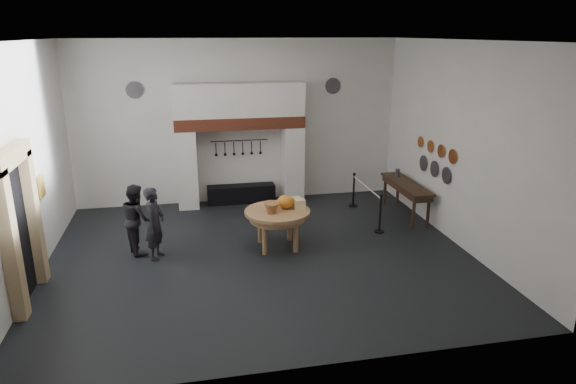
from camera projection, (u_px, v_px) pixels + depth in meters
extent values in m
cube|color=black|center=(261.00, 255.00, 11.18)|extent=(9.00, 8.00, 0.02)
cube|color=silver|center=(258.00, 40.00, 9.84)|extent=(9.00, 8.00, 0.02)
cube|color=white|center=(238.00, 122.00, 14.25)|extent=(9.00, 0.02, 4.50)
cube|color=white|center=(304.00, 223.00, 6.77)|extent=(9.00, 0.02, 4.50)
cube|color=white|center=(23.00, 166.00, 9.65)|extent=(0.02, 8.00, 4.50)
cube|color=white|center=(460.00, 145.00, 11.37)|extent=(0.02, 8.00, 4.50)
cube|color=silver|center=(187.00, 169.00, 13.99)|extent=(0.55, 0.70, 2.15)
cube|color=silver|center=(293.00, 164.00, 14.56)|extent=(0.55, 0.70, 2.15)
cube|color=#9E442B|center=(240.00, 122.00, 13.90)|extent=(3.50, 0.72, 0.32)
cube|color=silver|center=(239.00, 100.00, 13.72)|extent=(3.50, 0.70, 0.90)
cube|color=black|center=(241.00, 194.00, 14.59)|extent=(1.90, 0.45, 0.50)
cylinder|color=black|center=(239.00, 141.00, 14.32)|extent=(1.60, 0.02, 0.02)
cube|color=black|center=(18.00, 234.00, 9.02)|extent=(0.04, 1.10, 2.50)
cube|color=tan|center=(10.00, 247.00, 8.37)|extent=(0.22, 0.30, 2.60)
cube|color=tan|center=(33.00, 218.00, 9.68)|extent=(0.22, 0.30, 2.60)
cube|color=tan|center=(10.00, 157.00, 8.62)|extent=(0.22, 1.70, 0.30)
cube|color=gold|center=(41.00, 186.00, 10.60)|extent=(0.05, 0.34, 0.44)
cylinder|color=tan|center=(277.00, 212.00, 11.37)|extent=(1.86, 1.86, 0.07)
ellipsoid|color=orange|center=(285.00, 202.00, 11.45)|extent=(0.36, 0.36, 0.31)
cube|color=#E1C586|center=(300.00, 204.00, 11.38)|extent=(0.22, 0.22, 0.24)
cube|color=#D2C17D|center=(296.00, 201.00, 11.66)|extent=(0.18, 0.18, 0.20)
cone|color=#9A5F38|center=(272.00, 208.00, 11.16)|extent=(0.41, 0.41, 0.22)
ellipsoid|color=#915D33|center=(270.00, 203.00, 11.65)|extent=(0.31, 0.18, 0.13)
imported|color=black|center=(155.00, 223.00, 10.83)|extent=(0.53, 0.66, 1.58)
imported|color=black|center=(137.00, 219.00, 11.14)|extent=(0.81, 0.91, 1.55)
cube|color=#351F13|center=(406.00, 184.00, 13.33)|extent=(0.55, 2.20, 0.06)
cylinder|color=#4A4A4F|center=(397.00, 173.00, 13.85)|extent=(0.12, 0.12, 0.22)
cylinder|color=#C6662D|center=(453.00, 157.00, 11.64)|extent=(0.03, 0.34, 0.34)
cylinder|color=#C6662D|center=(441.00, 151.00, 12.15)|extent=(0.03, 0.32, 0.32)
cylinder|color=#C6662D|center=(430.00, 146.00, 12.67)|extent=(0.03, 0.30, 0.30)
cylinder|color=#C6662D|center=(421.00, 142.00, 13.18)|extent=(0.03, 0.28, 0.28)
cylinder|color=#4C4C51|center=(446.00, 175.00, 11.98)|extent=(0.03, 0.40, 0.40)
cylinder|color=#4C4C51|center=(434.00, 169.00, 12.54)|extent=(0.03, 0.40, 0.40)
cylinder|color=#4C4C51|center=(423.00, 163.00, 13.10)|extent=(0.03, 0.40, 0.40)
cylinder|color=#4C4C51|center=(134.00, 90.00, 13.41)|extent=(0.44, 0.03, 0.44)
cylinder|color=#4C4C51|center=(333.00, 86.00, 14.44)|extent=(0.44, 0.03, 0.44)
cylinder|color=black|center=(380.00, 215.00, 12.35)|extent=(0.05, 0.05, 0.90)
cylinder|color=black|center=(354.00, 190.00, 14.22)|extent=(0.05, 0.05, 0.90)
cylinder|color=beige|center=(367.00, 187.00, 13.16)|extent=(0.04, 2.00, 0.04)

